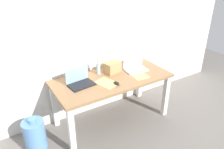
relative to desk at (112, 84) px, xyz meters
name	(u,v)px	position (x,y,z in m)	size (l,w,h in m)	color
ground_plane	(112,119)	(0.00, 0.00, -0.63)	(8.00, 8.00, 0.00)	slate
back_wall	(96,30)	(0.00, 0.44, 0.67)	(5.20, 0.08, 2.60)	silver
desk	(112,84)	(0.00, 0.00, 0.00)	(1.67, 0.76, 0.72)	olive
laptop_left	(80,81)	(-0.46, 0.06, 0.14)	(0.35, 0.26, 0.23)	black
laptop_right	(135,66)	(0.44, 0.04, 0.15)	(0.36, 0.26, 0.24)	silver
beer_bottle	(98,68)	(-0.11, 0.21, 0.19)	(0.06, 0.06, 0.23)	#99B7C1
computer_mouse	(117,83)	(-0.05, -0.20, 0.11)	(0.06, 0.10, 0.03)	black
cardboard_box	(112,67)	(0.10, 0.15, 0.17)	(0.24, 0.16, 0.16)	tan
paper_yellow_folder	(107,83)	(-0.14, -0.10, 0.10)	(0.21, 0.30, 0.00)	#F4E06B
paper_sheet_front_right	(138,75)	(0.37, -0.12, 0.10)	(0.21, 0.30, 0.00)	#F4E06B
water_cooler_jug	(35,135)	(-1.15, 0.01, -0.42)	(0.27, 0.27, 0.46)	#598CC6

